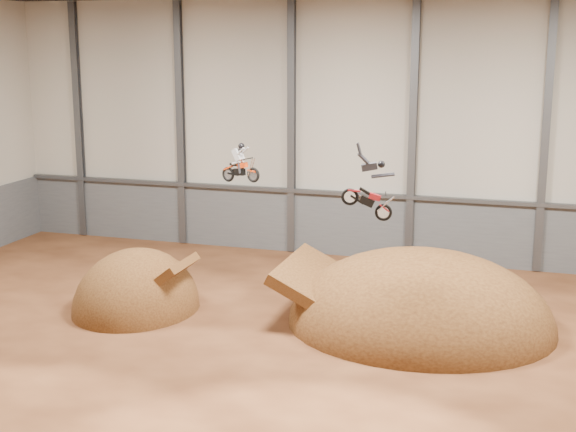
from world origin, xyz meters
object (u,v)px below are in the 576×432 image
object	(u,v)px
landing_ramp	(419,326)
fmx_rider_a	(241,161)
takeoff_ramp	(137,309)
fmx_rider_b	(364,182)

from	to	relation	value
landing_ramp	fmx_rider_a	distance (m)	10.89
takeoff_ramp	fmx_rider_a	xyz separation A→B (m)	(3.76, 3.44, 6.37)
fmx_rider_a	fmx_rider_b	size ratio (longest dim) A/B	0.80
landing_ramp	takeoff_ramp	bearing A→B (deg)	-172.67
landing_ramp	fmx_rider_a	xyz separation A→B (m)	(-8.64, 1.85, 6.37)
takeoff_ramp	fmx_rider_b	size ratio (longest dim) A/B	2.35
takeoff_ramp	landing_ramp	distance (m)	12.50
takeoff_ramp	landing_ramp	world-z (taller)	landing_ramp
landing_ramp	fmx_rider_a	size ratio (longest dim) A/B	5.17
fmx_rider_a	takeoff_ramp	bearing A→B (deg)	-118.85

